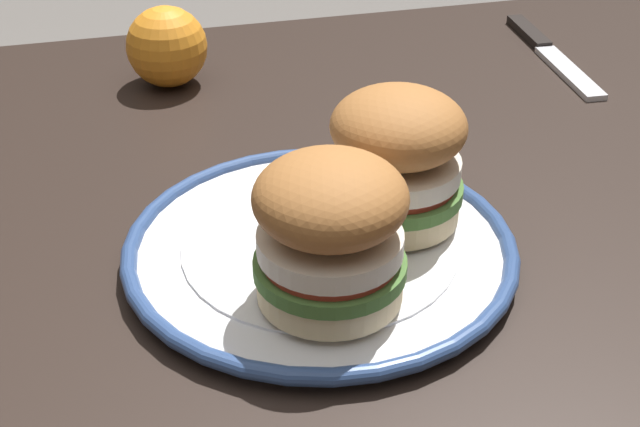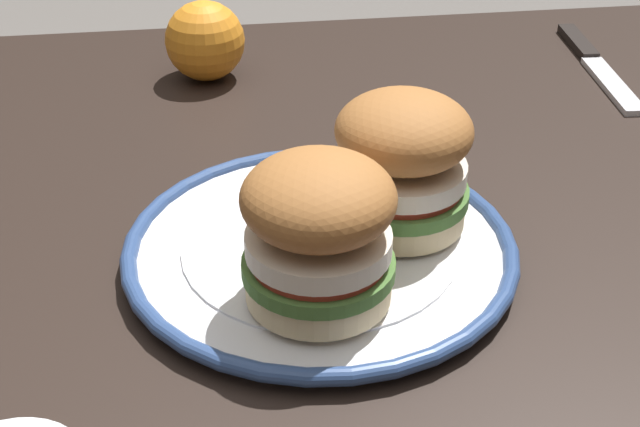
% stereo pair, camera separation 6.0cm
% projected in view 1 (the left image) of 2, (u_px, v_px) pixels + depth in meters
% --- Properties ---
extents(dining_table, '(1.36, 1.00, 0.76)m').
position_uv_depth(dining_table, '(262.00, 381.00, 0.67)').
color(dining_table, black).
rests_on(dining_table, ground).
extents(dinner_plate, '(0.28, 0.28, 0.02)m').
position_uv_depth(dinner_plate, '(320.00, 249.00, 0.64)').
color(dinner_plate, white).
rests_on(dinner_plate, dining_table).
extents(sandwich_half_left, '(0.14, 0.14, 0.10)m').
position_uv_depth(sandwich_half_left, '(397.00, 156.00, 0.63)').
color(sandwich_half_left, beige).
rests_on(sandwich_half_left, dinner_plate).
extents(sandwich_half_right, '(0.14, 0.14, 0.10)m').
position_uv_depth(sandwich_half_right, '(330.00, 230.00, 0.55)').
color(sandwich_half_right, beige).
rests_on(sandwich_half_right, dinner_plate).
extents(orange_peel_curled, '(0.08, 0.08, 0.01)m').
position_uv_depth(orange_peel_curled, '(296.00, 197.00, 0.68)').
color(orange_peel_curled, orange).
rests_on(orange_peel_curled, dinner_plate).
extents(orange_peel_strip_long, '(0.08, 0.04, 0.01)m').
position_uv_depth(orange_peel_strip_long, '(330.00, 173.00, 0.71)').
color(orange_peel_strip_long, orange).
rests_on(orange_peel_strip_long, dinner_plate).
extents(whole_orange, '(0.08, 0.08, 0.08)m').
position_uv_depth(whole_orange, '(167.00, 47.00, 0.88)').
color(whole_orange, orange).
rests_on(whole_orange, dining_table).
extents(table_knife, '(0.03, 0.22, 0.01)m').
position_uv_depth(table_knife, '(546.00, 50.00, 0.97)').
color(table_knife, silver).
rests_on(table_knife, dining_table).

